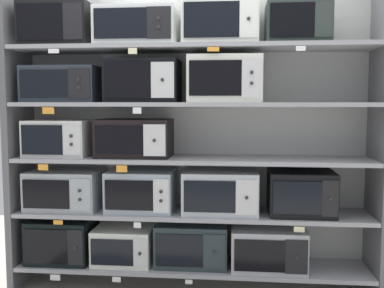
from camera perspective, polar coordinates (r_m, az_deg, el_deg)
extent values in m
cube|color=#B2B2AD|center=(3.63, 0.38, 1.41)|extent=(2.84, 0.04, 2.37)
cube|color=#5B5B5E|center=(3.77, -20.86, 1.20)|extent=(0.05, 0.45, 2.37)
cube|color=#5B5B5E|center=(3.52, 22.38, 0.87)|extent=(0.05, 0.45, 2.37)
cube|color=#99999E|center=(3.61, 0.00, -14.98)|extent=(2.64, 0.45, 0.03)
cube|color=black|center=(3.78, -15.87, -11.34)|extent=(0.48, 0.39, 0.33)
cube|color=black|center=(3.63, -17.84, -12.14)|extent=(0.33, 0.01, 0.26)
cube|color=black|center=(3.55, -14.42, -12.45)|extent=(0.12, 0.01, 0.26)
cylinder|color=#262628|center=(3.54, -14.47, -12.49)|extent=(0.02, 0.01, 0.02)
cube|color=silver|center=(3.64, -8.44, -12.31)|extent=(0.44, 0.38, 0.27)
cube|color=black|center=(3.47, -9.99, -13.23)|extent=(0.32, 0.01, 0.19)
cube|color=silver|center=(3.43, -6.53, -13.44)|extent=(0.10, 0.01, 0.22)
cylinder|color=#262628|center=(3.42, -6.56, -13.49)|extent=(0.02, 0.01, 0.02)
cube|color=#273236|center=(3.55, -0.02, -12.34)|extent=(0.54, 0.34, 0.32)
cube|color=black|center=(3.39, -1.60, -13.20)|extent=(0.35, 0.01, 0.24)
cube|color=#273236|center=(3.37, 2.80, -13.31)|extent=(0.16, 0.01, 0.26)
cylinder|color=#262628|center=(3.36, 2.79, -13.36)|extent=(0.02, 0.01, 0.02)
cube|color=#A3A7AC|center=(3.55, 9.50, -12.55)|extent=(0.54, 0.42, 0.31)
cube|color=black|center=(3.34, 8.47, -13.70)|extent=(0.36, 0.01, 0.23)
cube|color=black|center=(3.36, 12.96, -13.64)|extent=(0.16, 0.01, 0.25)
cylinder|color=#262628|center=(3.35, 12.98, -13.69)|extent=(0.02, 0.01, 0.02)
cube|color=white|center=(3.64, -16.76, -15.72)|extent=(0.08, 0.00, 0.04)
cube|color=white|center=(3.50, -9.44, -16.41)|extent=(0.06, 0.00, 0.04)
cube|color=white|center=(3.41, -0.32, -16.89)|extent=(0.05, 0.00, 0.03)
cube|color=#99999E|center=(3.49, 0.00, -8.64)|extent=(2.64, 0.45, 0.03)
cube|color=#9DA3A7|center=(3.68, -15.54, -5.49)|extent=(0.55, 0.38, 0.30)
cube|color=black|center=(3.53, -17.80, -6.01)|extent=(0.36, 0.01, 0.21)
cube|color=#9DA3A7|center=(3.43, -13.84, -6.21)|extent=(0.16, 0.01, 0.24)
cylinder|color=#262628|center=(3.43, -13.88, -6.78)|extent=(0.02, 0.01, 0.02)
cylinder|color=#262628|center=(3.42, -13.90, -5.71)|extent=(0.02, 0.01, 0.02)
cube|color=#99A4AF|center=(3.51, -6.32, -5.77)|extent=(0.50, 0.38, 0.31)
cube|color=black|center=(3.33, -7.90, -6.38)|extent=(0.35, 0.01, 0.22)
cube|color=silver|center=(3.29, -3.90, -6.51)|extent=(0.11, 0.01, 0.25)
cylinder|color=#262628|center=(3.28, -3.92, -7.12)|extent=(0.02, 0.01, 0.02)
cylinder|color=#262628|center=(3.27, -3.93, -5.96)|extent=(0.02, 0.01, 0.02)
cube|color=#B1B9BD|center=(3.43, 3.62, -5.92)|extent=(0.55, 0.39, 0.31)
cube|color=black|center=(3.24, 2.22, -6.61)|extent=(0.37, 0.01, 0.23)
cube|color=silver|center=(3.24, 6.86, -6.66)|extent=(0.15, 0.01, 0.25)
cylinder|color=#262628|center=(3.23, 6.86, -6.69)|extent=(0.02, 0.01, 0.02)
cube|color=black|center=(3.46, 13.49, -5.92)|extent=(0.47, 0.38, 0.32)
cube|color=black|center=(3.27, 13.06, -6.60)|extent=(0.33, 0.01, 0.23)
cube|color=black|center=(3.30, 16.92, -6.56)|extent=(0.11, 0.01, 0.26)
cylinder|color=#262628|center=(3.30, 16.95, -6.59)|extent=(0.02, 0.01, 0.02)
cube|color=orange|center=(3.50, -16.43, -9.40)|extent=(0.07, 0.00, 0.03)
cube|color=white|center=(3.33, -6.86, -10.06)|extent=(0.05, 0.00, 0.04)
cube|color=beige|center=(3.29, 13.29, -10.37)|extent=(0.07, 0.00, 0.04)
cube|color=#99999E|center=(3.41, 0.00, -1.92)|extent=(2.64, 0.45, 0.03)
cube|color=silver|center=(3.64, -16.24, 0.74)|extent=(0.47, 0.35, 0.28)
cube|color=black|center=(3.50, -18.26, 0.50)|extent=(0.31, 0.01, 0.22)
cube|color=silver|center=(3.41, -14.85, 0.48)|extent=(0.13, 0.01, 0.22)
cylinder|color=#262628|center=(3.41, -14.89, -0.04)|extent=(0.02, 0.01, 0.02)
cylinder|color=#262628|center=(3.40, -14.91, 0.97)|extent=(0.02, 0.01, 0.02)
cube|color=black|center=(3.46, -7.16, 0.75)|extent=(0.55, 0.35, 0.28)
cube|color=black|center=(3.30, -9.11, 0.50)|extent=(0.35, 0.01, 0.20)
cube|color=silver|center=(3.25, -4.73, 0.47)|extent=(0.16, 0.01, 0.23)
cylinder|color=#262628|center=(3.24, -4.76, 0.46)|extent=(0.02, 0.01, 0.02)
cube|color=orange|center=(3.46, -18.15, -2.79)|extent=(0.08, 0.00, 0.04)
cube|color=orange|center=(3.27, -8.80, -3.09)|extent=(0.08, 0.00, 0.05)
cube|color=#99999E|center=(3.38, 0.00, 5.00)|extent=(2.64, 0.45, 0.03)
cube|color=#293039|center=(3.61, -15.80, 7.19)|extent=(0.56, 0.35, 0.27)
cube|color=black|center=(3.47, -18.07, 7.21)|extent=(0.36, 0.01, 0.20)
cube|color=black|center=(3.38, -13.98, 7.37)|extent=(0.16, 0.01, 0.21)
cylinder|color=#262628|center=(3.37, -14.02, 6.87)|extent=(0.02, 0.01, 0.02)
cylinder|color=#262628|center=(3.37, -14.04, 7.87)|extent=(0.02, 0.01, 0.02)
cube|color=black|center=(3.44, -6.07, 7.83)|extent=(0.53, 0.37, 0.31)
cube|color=black|center=(3.27, -8.07, 7.93)|extent=(0.33, 0.01, 0.25)
cube|color=silver|center=(3.22, -3.72, 8.01)|extent=(0.16, 0.01, 0.25)
cylinder|color=#262628|center=(3.21, -3.75, 8.02)|extent=(0.02, 0.01, 0.02)
cube|color=white|center=(3.37, 4.17, 8.08)|extent=(0.53, 0.40, 0.33)
cube|color=black|center=(3.16, 2.93, 8.26)|extent=(0.36, 0.01, 0.24)
cube|color=silver|center=(3.16, 7.48, 8.22)|extent=(0.14, 0.01, 0.27)
cylinder|color=#262628|center=(3.15, 7.48, 7.56)|extent=(0.02, 0.01, 0.02)
cylinder|color=#262628|center=(3.16, 7.49, 8.89)|extent=(0.02, 0.01, 0.02)
cube|color=orange|center=(3.41, -17.56, 4.01)|extent=(0.09, 0.00, 0.05)
cube|color=white|center=(3.21, -6.90, 4.19)|extent=(0.06, 0.00, 0.04)
cube|color=#99999E|center=(3.40, 0.00, 11.94)|extent=(2.64, 0.45, 0.03)
cube|color=black|center=(3.66, -16.30, 14.00)|extent=(0.51, 0.38, 0.32)
cube|color=black|center=(3.51, -18.54, 14.32)|extent=(0.34, 0.01, 0.26)
cube|color=black|center=(3.42, -14.72, 14.65)|extent=(0.14, 0.01, 0.25)
cube|color=silver|center=(3.48, -6.83, 14.26)|extent=(0.58, 0.40, 0.27)
cube|color=black|center=(3.30, -9.00, 14.72)|extent=(0.37, 0.01, 0.21)
cube|color=black|center=(3.25, -4.19, 14.93)|extent=(0.17, 0.01, 0.22)
cylinder|color=#262628|center=(3.24, -4.21, 14.43)|extent=(0.02, 0.01, 0.02)
cylinder|color=#262628|center=(3.25, -4.22, 15.48)|extent=(0.02, 0.01, 0.02)
cube|color=silver|center=(3.41, 3.61, 14.81)|extent=(0.54, 0.34, 0.31)
cube|color=black|center=(3.24, 2.45, 15.32)|extent=(0.38, 0.01, 0.24)
cube|color=silver|center=(3.24, 7.11, 15.29)|extent=(0.12, 0.01, 0.25)
cylinder|color=#262628|center=(3.23, 7.11, 15.32)|extent=(0.02, 0.01, 0.02)
cube|color=#28322D|center=(3.43, 13.04, 14.43)|extent=(0.44, 0.34, 0.29)
cube|color=black|center=(3.26, 12.45, 14.94)|extent=(0.30, 0.01, 0.23)
cube|color=#28322D|center=(3.29, 16.19, 14.76)|extent=(0.12, 0.01, 0.23)
cube|color=white|center=(3.40, -16.95, 11.09)|extent=(0.08, 0.00, 0.03)
cube|color=beige|center=(3.23, -7.45, 11.49)|extent=(0.06, 0.00, 0.04)
cube|color=orange|center=(3.16, 2.68, 11.79)|extent=(0.08, 0.00, 0.03)
cube|color=white|center=(3.18, 13.47, 11.58)|extent=(0.06, 0.00, 0.03)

